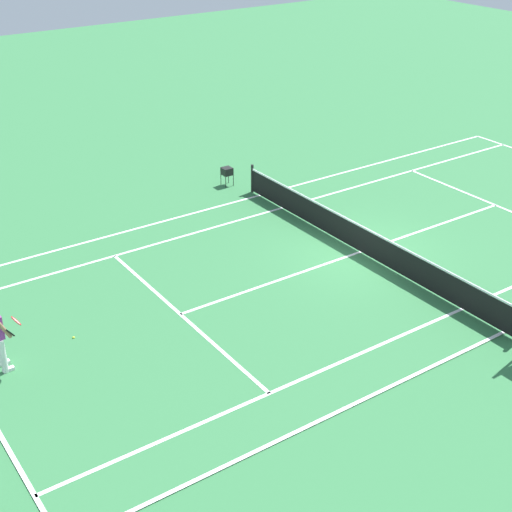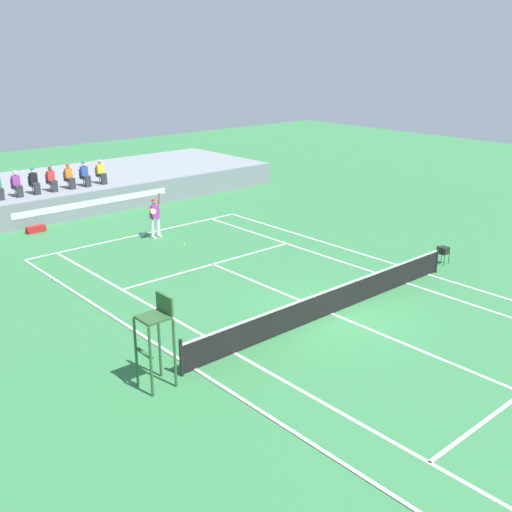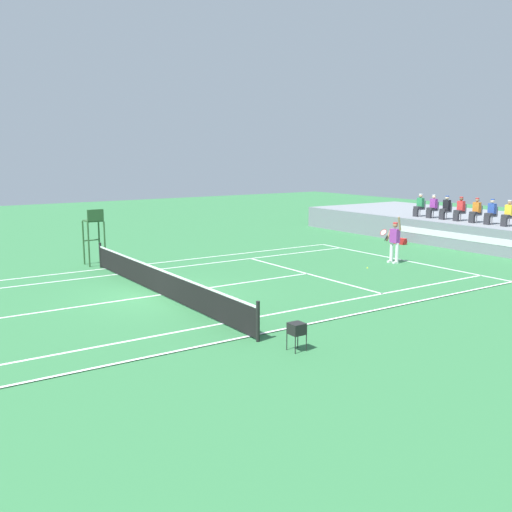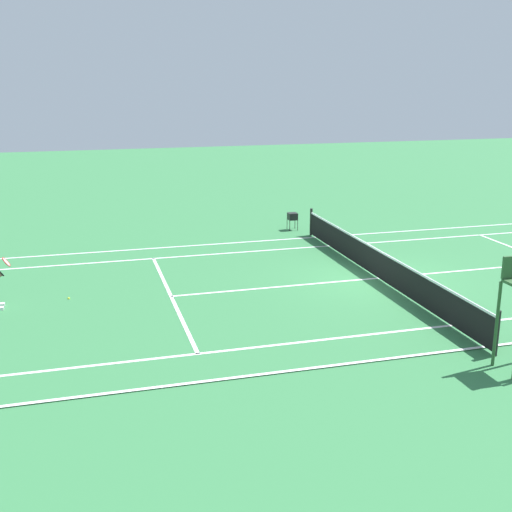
{
  "view_description": "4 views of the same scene",
  "coord_description": "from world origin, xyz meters",
  "px_view_note": "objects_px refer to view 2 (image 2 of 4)",
  "views": [
    {
      "loc": [
        -15.06,
        14.33,
        10.63
      ],
      "look_at": [
        0.09,
        3.87,
        1.0
      ],
      "focal_mm": 52.12,
      "sensor_mm": 36.0,
      "label": 1
    },
    {
      "loc": [
        -13.86,
        -12.0,
        8.25
      ],
      "look_at": [
        0.09,
        3.87,
        1.0
      ],
      "focal_mm": 42.71,
      "sensor_mm": 36.0,
      "label": 2
    },
    {
      "loc": [
        17.81,
        -8.04,
        4.76
      ],
      "look_at": [
        0.09,
        3.87,
        1.0
      ],
      "focal_mm": 40.81,
      "sensor_mm": 36.0,
      "label": 3
    },
    {
      "loc": [
        -17.42,
        8.75,
        6.03
      ],
      "look_at": [
        0.09,
        3.87,
        1.0
      ],
      "focal_mm": 45.55,
      "sensor_mm": 36.0,
      "label": 4
    }
  ],
  "objects_px": {
    "equipment_bag": "(36,229)",
    "spectator_seated_6": "(101,172)",
    "tennis_player": "(155,217)",
    "ball_hopper": "(444,250)",
    "spectator_seated_3": "(52,179)",
    "tennis_ball": "(184,245)",
    "spectator_seated_5": "(85,175)",
    "spectator_seated_1": "(17,184)",
    "spectator_seated_2": "(34,182)",
    "spectator_seated_4": "(69,177)",
    "umpire_chair": "(156,330)"
  },
  "relations": [
    {
      "from": "spectator_seated_3",
      "to": "equipment_bag",
      "type": "distance_m",
      "value": 3.53
    },
    {
      "from": "spectator_seated_3",
      "to": "spectator_seated_5",
      "type": "height_order",
      "value": "same"
    },
    {
      "from": "spectator_seated_6",
      "to": "tennis_player",
      "type": "relative_size",
      "value": 0.61
    },
    {
      "from": "spectator_seated_6",
      "to": "ball_hopper",
      "type": "relative_size",
      "value": 1.81
    },
    {
      "from": "spectator_seated_4",
      "to": "spectator_seated_5",
      "type": "xyz_separation_m",
      "value": [
        0.88,
        0.0,
        0.0
      ]
    },
    {
      "from": "spectator_seated_4",
      "to": "spectator_seated_5",
      "type": "relative_size",
      "value": 1.0
    },
    {
      "from": "spectator_seated_2",
      "to": "tennis_ball",
      "type": "height_order",
      "value": "spectator_seated_2"
    },
    {
      "from": "spectator_seated_1",
      "to": "spectator_seated_3",
      "type": "height_order",
      "value": "same"
    },
    {
      "from": "umpire_chair",
      "to": "spectator_seated_3",
      "type": "bearing_deg",
      "value": 73.97
    },
    {
      "from": "spectator_seated_4",
      "to": "umpire_chair",
      "type": "height_order",
      "value": "spectator_seated_4"
    },
    {
      "from": "tennis_player",
      "to": "equipment_bag",
      "type": "relative_size",
      "value": 2.3
    },
    {
      "from": "spectator_seated_2",
      "to": "equipment_bag",
      "type": "xyz_separation_m",
      "value": [
        -1.09,
        -2.34,
        -1.73
      ]
    },
    {
      "from": "tennis_player",
      "to": "ball_hopper",
      "type": "distance_m",
      "value": 12.63
    },
    {
      "from": "spectator_seated_3",
      "to": "ball_hopper",
      "type": "height_order",
      "value": "spectator_seated_3"
    },
    {
      "from": "equipment_bag",
      "to": "spectator_seated_3",
      "type": "bearing_deg",
      "value": 49.53
    },
    {
      "from": "ball_hopper",
      "to": "spectator_seated_3",
      "type": "bearing_deg",
      "value": 116.09
    },
    {
      "from": "spectator_seated_5",
      "to": "equipment_bag",
      "type": "bearing_deg",
      "value": -148.61
    },
    {
      "from": "tennis_player",
      "to": "spectator_seated_3",
      "type": "bearing_deg",
      "value": 104.73
    },
    {
      "from": "umpire_chair",
      "to": "ball_hopper",
      "type": "height_order",
      "value": "umpire_chair"
    },
    {
      "from": "spectator_seated_5",
      "to": "umpire_chair",
      "type": "bearing_deg",
      "value": -111.32
    },
    {
      "from": "spectator_seated_5",
      "to": "umpire_chair",
      "type": "relative_size",
      "value": 0.52
    },
    {
      "from": "spectator_seated_3",
      "to": "ball_hopper",
      "type": "bearing_deg",
      "value": -63.91
    },
    {
      "from": "ball_hopper",
      "to": "equipment_bag",
      "type": "bearing_deg",
      "value": 124.89
    },
    {
      "from": "spectator_seated_2",
      "to": "spectator_seated_3",
      "type": "distance_m",
      "value": 0.9
    },
    {
      "from": "tennis_ball",
      "to": "equipment_bag",
      "type": "distance_m",
      "value": 7.51
    },
    {
      "from": "spectator_seated_6",
      "to": "equipment_bag",
      "type": "relative_size",
      "value": 1.39
    },
    {
      "from": "spectator_seated_3",
      "to": "ball_hopper",
      "type": "xyz_separation_m",
      "value": [
        8.55,
        -17.45,
        -1.32
      ]
    },
    {
      "from": "spectator_seated_2",
      "to": "spectator_seated_3",
      "type": "xyz_separation_m",
      "value": [
        0.9,
        0.0,
        0.0
      ]
    },
    {
      "from": "equipment_bag",
      "to": "spectator_seated_6",
      "type": "bearing_deg",
      "value": 26.13
    },
    {
      "from": "spectator_seated_2",
      "to": "spectator_seated_4",
      "type": "height_order",
      "value": "same"
    },
    {
      "from": "spectator_seated_3",
      "to": "equipment_bag",
      "type": "height_order",
      "value": "spectator_seated_3"
    },
    {
      "from": "spectator_seated_4",
      "to": "spectator_seated_5",
      "type": "distance_m",
      "value": 0.88
    },
    {
      "from": "spectator_seated_2",
      "to": "ball_hopper",
      "type": "bearing_deg",
      "value": -61.56
    },
    {
      "from": "tennis_player",
      "to": "tennis_ball",
      "type": "xyz_separation_m",
      "value": [
        0.28,
        -1.86,
        -0.96
      ]
    },
    {
      "from": "spectator_seated_1",
      "to": "umpire_chair",
      "type": "relative_size",
      "value": 0.52
    },
    {
      "from": "spectator_seated_2",
      "to": "spectator_seated_5",
      "type": "height_order",
      "value": "same"
    },
    {
      "from": "spectator_seated_6",
      "to": "equipment_bag",
      "type": "bearing_deg",
      "value": -153.87
    },
    {
      "from": "spectator_seated_5",
      "to": "umpire_chair",
      "type": "height_order",
      "value": "spectator_seated_5"
    },
    {
      "from": "tennis_player",
      "to": "ball_hopper",
      "type": "relative_size",
      "value": 2.98
    },
    {
      "from": "spectator_seated_6",
      "to": "equipment_bag",
      "type": "distance_m",
      "value": 5.58
    },
    {
      "from": "spectator_seated_1",
      "to": "spectator_seated_2",
      "type": "xyz_separation_m",
      "value": [
        0.87,
        0.0,
        0.0
      ]
    },
    {
      "from": "spectator_seated_5",
      "to": "tennis_ball",
      "type": "height_order",
      "value": "spectator_seated_5"
    },
    {
      "from": "spectator_seated_3",
      "to": "spectator_seated_4",
      "type": "height_order",
      "value": "same"
    },
    {
      "from": "spectator_seated_3",
      "to": "umpire_chair",
      "type": "height_order",
      "value": "spectator_seated_3"
    },
    {
      "from": "spectator_seated_1",
      "to": "spectator_seated_6",
      "type": "relative_size",
      "value": 1.0
    },
    {
      "from": "spectator_seated_2",
      "to": "spectator_seated_3",
      "type": "bearing_deg",
      "value": 0.0
    },
    {
      "from": "equipment_bag",
      "to": "spectator_seated_1",
      "type": "bearing_deg",
      "value": 84.72
    },
    {
      "from": "spectator_seated_6",
      "to": "tennis_ball",
      "type": "distance_m",
      "value": 8.88
    },
    {
      "from": "spectator_seated_5",
      "to": "spectator_seated_6",
      "type": "xyz_separation_m",
      "value": [
        0.93,
        0.0,
        0.0
      ]
    },
    {
      "from": "spectator_seated_3",
      "to": "spectator_seated_4",
      "type": "bearing_deg",
      "value": 0.0
    }
  ]
}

